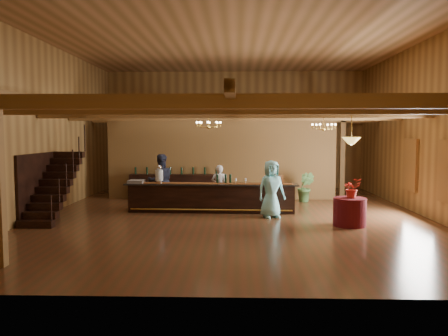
{
  "coord_description": "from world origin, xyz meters",
  "views": [
    {
      "loc": [
        0.11,
        -13.74,
        2.6
      ],
      "look_at": [
        -0.31,
        0.5,
        1.47
      ],
      "focal_mm": 35.0,
      "sensor_mm": 36.0,
      "label": 1
    }
  ],
  "objects_px": {
    "backbar_shelf": "(176,187)",
    "chandelier_right": "(324,126)",
    "round_table": "(350,212)",
    "floor_plant": "(306,187)",
    "beverage_dispenser": "(159,174)",
    "tasting_bar": "(211,197)",
    "raffle_drum": "(278,179)",
    "guest": "(271,189)",
    "chandelier_left": "(209,124)",
    "pendant_lamp": "(351,141)",
    "staff_second": "(161,181)",
    "bartender": "(219,187)"
  },
  "relations": [
    {
      "from": "backbar_shelf",
      "to": "floor_plant",
      "type": "height_order",
      "value": "floor_plant"
    },
    {
      "from": "raffle_drum",
      "to": "chandelier_left",
      "type": "bearing_deg",
      "value": 179.56
    },
    {
      "from": "bartender",
      "to": "staff_second",
      "type": "distance_m",
      "value": 2.06
    },
    {
      "from": "pendant_lamp",
      "to": "floor_plant",
      "type": "distance_m",
      "value": 4.7
    },
    {
      "from": "round_table",
      "to": "chandelier_right",
      "type": "height_order",
      "value": "chandelier_right"
    },
    {
      "from": "guest",
      "to": "round_table",
      "type": "bearing_deg",
      "value": -48.84
    },
    {
      "from": "staff_second",
      "to": "pendant_lamp",
      "type": "bearing_deg",
      "value": 133.64
    },
    {
      "from": "raffle_drum",
      "to": "backbar_shelf",
      "type": "xyz_separation_m",
      "value": [
        -3.74,
        2.74,
        -0.63
      ]
    },
    {
      "from": "beverage_dispenser",
      "to": "staff_second",
      "type": "xyz_separation_m",
      "value": [
        -0.06,
        0.63,
        -0.3
      ]
    },
    {
      "from": "raffle_drum",
      "to": "guest",
      "type": "distance_m",
      "value": 0.87
    },
    {
      "from": "staff_second",
      "to": "guest",
      "type": "height_order",
      "value": "staff_second"
    },
    {
      "from": "round_table",
      "to": "floor_plant",
      "type": "bearing_deg",
      "value": 97.54
    },
    {
      "from": "backbar_shelf",
      "to": "round_table",
      "type": "height_order",
      "value": "backbar_shelf"
    },
    {
      "from": "chandelier_right",
      "to": "pendant_lamp",
      "type": "relative_size",
      "value": 0.89
    },
    {
      "from": "pendant_lamp",
      "to": "staff_second",
      "type": "relative_size",
      "value": 0.48
    },
    {
      "from": "chandelier_left",
      "to": "staff_second",
      "type": "bearing_deg",
      "value": 154.42
    },
    {
      "from": "guest",
      "to": "floor_plant",
      "type": "relative_size",
      "value": 1.55
    },
    {
      "from": "pendant_lamp",
      "to": "guest",
      "type": "bearing_deg",
      "value": 151.32
    },
    {
      "from": "tasting_bar",
      "to": "floor_plant",
      "type": "relative_size",
      "value": 5.0
    },
    {
      "from": "raffle_drum",
      "to": "guest",
      "type": "bearing_deg",
      "value": -109.81
    },
    {
      "from": "backbar_shelf",
      "to": "chandelier_right",
      "type": "relative_size",
      "value": 4.47
    },
    {
      "from": "beverage_dispenser",
      "to": "round_table",
      "type": "distance_m",
      "value": 6.22
    },
    {
      "from": "chandelier_right",
      "to": "pendant_lamp",
      "type": "height_order",
      "value": "same"
    },
    {
      "from": "beverage_dispenser",
      "to": "backbar_shelf",
      "type": "bearing_deg",
      "value": 85.37
    },
    {
      "from": "backbar_shelf",
      "to": "chandelier_right",
      "type": "bearing_deg",
      "value": -21.18
    },
    {
      "from": "pendant_lamp",
      "to": "floor_plant",
      "type": "bearing_deg",
      "value": 97.54
    },
    {
      "from": "chandelier_right",
      "to": "guest",
      "type": "height_order",
      "value": "chandelier_right"
    },
    {
      "from": "beverage_dispenser",
      "to": "tasting_bar",
      "type": "bearing_deg",
      "value": -3.39
    },
    {
      "from": "raffle_drum",
      "to": "chandelier_right",
      "type": "bearing_deg",
      "value": 16.86
    },
    {
      "from": "backbar_shelf",
      "to": "pendant_lamp",
      "type": "xyz_separation_m",
      "value": [
        5.57,
        -4.68,
        1.9
      ]
    },
    {
      "from": "guest",
      "to": "chandelier_left",
      "type": "bearing_deg",
      "value": 137.75
    },
    {
      "from": "pendant_lamp",
      "to": "bartender",
      "type": "distance_m",
      "value": 4.94
    },
    {
      "from": "raffle_drum",
      "to": "pendant_lamp",
      "type": "relative_size",
      "value": 0.38
    },
    {
      "from": "round_table",
      "to": "chandelier_left",
      "type": "relative_size",
      "value": 1.14
    },
    {
      "from": "raffle_drum",
      "to": "backbar_shelf",
      "type": "relative_size",
      "value": 0.1
    },
    {
      "from": "raffle_drum",
      "to": "bartender",
      "type": "height_order",
      "value": "bartender"
    },
    {
      "from": "round_table",
      "to": "tasting_bar",
      "type": "bearing_deg",
      "value": 152.9
    },
    {
      "from": "guest",
      "to": "pendant_lamp",
      "type": "bearing_deg",
      "value": -48.84
    },
    {
      "from": "bartender",
      "to": "floor_plant",
      "type": "relative_size",
      "value": 1.33
    },
    {
      "from": "round_table",
      "to": "backbar_shelf",
      "type": "bearing_deg",
      "value": 139.92
    },
    {
      "from": "chandelier_right",
      "to": "guest",
      "type": "relative_size",
      "value": 0.45
    },
    {
      "from": "bartender",
      "to": "staff_second",
      "type": "height_order",
      "value": "staff_second"
    },
    {
      "from": "tasting_bar",
      "to": "round_table",
      "type": "distance_m",
      "value": 4.52
    },
    {
      "from": "raffle_drum",
      "to": "chandelier_right",
      "type": "distance_m",
      "value": 2.35
    },
    {
      "from": "chandelier_right",
      "to": "staff_second",
      "type": "xyz_separation_m",
      "value": [
        -5.55,
        0.38,
        -1.9
      ]
    },
    {
      "from": "chandelier_left",
      "to": "floor_plant",
      "type": "distance_m",
      "value": 4.83
    },
    {
      "from": "backbar_shelf",
      "to": "round_table",
      "type": "xyz_separation_m",
      "value": [
        5.57,
        -4.68,
        -0.11
      ]
    },
    {
      "from": "backbar_shelf",
      "to": "floor_plant",
      "type": "bearing_deg",
      "value": -2.38
    },
    {
      "from": "raffle_drum",
      "to": "staff_second",
      "type": "height_order",
      "value": "staff_second"
    },
    {
      "from": "beverage_dispenser",
      "to": "chandelier_right",
      "type": "xyz_separation_m",
      "value": [
        5.48,
        0.25,
        1.6
      ]
    }
  ]
}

